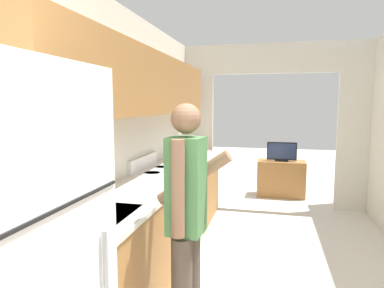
{
  "coord_description": "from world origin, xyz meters",
  "views": [
    {
      "loc": [
        0.01,
        -0.47,
        1.59
      ],
      "look_at": [
        -0.77,
        2.78,
        1.2
      ],
      "focal_mm": 32.0,
      "sensor_mm": 36.0,
      "label": 1
    }
  ],
  "objects_px": {
    "tv_cabinet": "(281,178)",
    "television": "(282,152)",
    "person": "(186,224)",
    "knife": "(180,159)",
    "range_oven": "(169,210)"
  },
  "relations": [
    {
      "from": "tv_cabinet",
      "to": "knife",
      "type": "distance_m",
      "value": 2.37
    },
    {
      "from": "television",
      "to": "knife",
      "type": "xyz_separation_m",
      "value": [
        -1.29,
        -1.86,
        0.12
      ]
    },
    {
      "from": "range_oven",
      "to": "knife",
      "type": "distance_m",
      "value": 0.79
    },
    {
      "from": "tv_cabinet",
      "to": "television",
      "type": "distance_m",
      "value": 0.47
    },
    {
      "from": "range_oven",
      "to": "person",
      "type": "distance_m",
      "value": 1.63
    },
    {
      "from": "person",
      "to": "tv_cabinet",
      "type": "relative_size",
      "value": 2.0
    },
    {
      "from": "range_oven",
      "to": "television",
      "type": "height_order",
      "value": "range_oven"
    },
    {
      "from": "range_oven",
      "to": "knife",
      "type": "xyz_separation_m",
      "value": [
        -0.06,
        0.66,
        0.45
      ]
    },
    {
      "from": "television",
      "to": "person",
      "type": "bearing_deg",
      "value": -99.5
    },
    {
      "from": "tv_cabinet",
      "to": "person",
      "type": "bearing_deg",
      "value": -99.41
    },
    {
      "from": "tv_cabinet",
      "to": "knife",
      "type": "height_order",
      "value": "knife"
    },
    {
      "from": "person",
      "to": "tv_cabinet",
      "type": "bearing_deg",
      "value": -4.8
    },
    {
      "from": "tv_cabinet",
      "to": "knife",
      "type": "bearing_deg",
      "value": -124.24
    },
    {
      "from": "range_oven",
      "to": "television",
      "type": "distance_m",
      "value": 2.82
    },
    {
      "from": "television",
      "to": "knife",
      "type": "relative_size",
      "value": 1.72
    }
  ]
}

